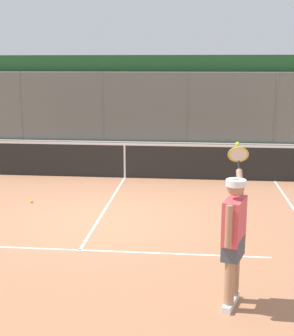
{
  "coord_description": "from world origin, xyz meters",
  "views": [
    {
      "loc": [
        -1.88,
        8.85,
        3.08
      ],
      "look_at": [
        -0.96,
        -0.26,
        1.05
      ],
      "focal_mm": 50.05,
      "sensor_mm": 36.0,
      "label": 1
    }
  ],
  "objects": [
    {
      "name": "tennis_net",
      "position": [
        0.0,
        -3.69,
        0.49
      ],
      "size": [
        10.57,
        0.09,
        1.07
      ],
      "color": "#2D2D2D",
      "rests_on": "ground"
    },
    {
      "name": "fence_backdrop",
      "position": [
        0.0,
        -9.72,
        1.7
      ],
      "size": [
        19.37,
        1.37,
        3.43
      ],
      "color": "slate",
      "rests_on": "ground"
    },
    {
      "name": "court_line_markings",
      "position": [
        0.0,
        1.87,
        0.0
      ],
      "size": [
        8.23,
        9.58,
        0.01
      ],
      "color": "white",
      "rests_on": "ground"
    },
    {
      "name": "ground_plane",
      "position": [
        0.0,
        0.0,
        0.0
      ],
      "size": [
        60.0,
        60.0,
        0.0
      ],
      "primitive_type": "plane",
      "color": "#B27551"
    },
    {
      "name": "tennis_ball_by_sideline",
      "position": [
        1.77,
        -1.07,
        0.03
      ],
      "size": [
        0.07,
        0.07,
        0.07
      ],
      "primitive_type": "sphere",
      "color": "#CCDB33",
      "rests_on": "ground"
    },
    {
      "name": "tennis_player",
      "position": [
        -2.41,
        3.16,
        1.0
      ],
      "size": [
        0.42,
        1.42,
        1.99
      ],
      "rotation": [
        0.0,
        0.0,
        -1.88
      ],
      "color": "silver",
      "rests_on": "ground"
    }
  ]
}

